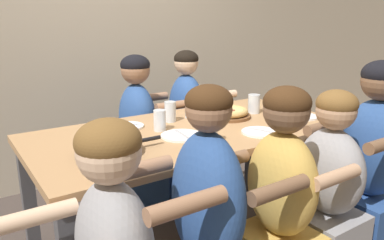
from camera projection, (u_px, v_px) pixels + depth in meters
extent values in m
cube|color=tan|center=(192.00, 132.00, 2.17)|extent=(1.82, 0.90, 0.04)
cube|color=#4C4C51|center=(335.00, 184.00, 2.41)|extent=(0.07, 0.07, 0.76)
cube|color=#4C4C51|center=(30.00, 206.00, 2.12)|extent=(0.07, 0.07, 0.76)
cube|color=#4C4C51|center=(252.00, 150.00, 3.04)|extent=(0.07, 0.07, 0.76)
cylinder|color=brown|center=(227.00, 116.00, 2.41)|extent=(0.30, 0.30, 0.02)
torus|color=tan|center=(227.00, 111.00, 2.40)|extent=(0.26, 0.26, 0.04)
cylinder|color=#E5C675|center=(227.00, 112.00, 2.40)|extent=(0.22, 0.22, 0.03)
cylinder|color=#9E4C38|center=(229.00, 110.00, 2.36)|extent=(0.02, 0.02, 0.01)
cylinder|color=#9E4C38|center=(225.00, 109.00, 2.39)|extent=(0.02, 0.02, 0.01)
cylinder|color=#9E4C38|center=(223.00, 108.00, 2.44)|extent=(0.02, 0.02, 0.01)
cylinder|color=#9E4C38|center=(228.00, 110.00, 2.37)|extent=(0.02, 0.02, 0.01)
cylinder|color=#9E4C38|center=(233.00, 110.00, 2.36)|extent=(0.02, 0.02, 0.01)
cylinder|color=black|center=(110.00, 149.00, 1.74)|extent=(0.28, 0.28, 0.05)
cylinder|color=black|center=(149.00, 139.00, 1.84)|extent=(0.13, 0.02, 0.02)
ellipsoid|color=#C17038|center=(110.00, 138.00, 1.72)|extent=(0.25, 0.25, 0.13)
cylinder|color=white|center=(127.00, 126.00, 2.18)|extent=(0.20, 0.20, 0.01)
cube|color=#B7B7BC|center=(127.00, 125.00, 2.18)|extent=(0.12, 0.08, 0.01)
cylinder|color=white|center=(302.00, 116.00, 2.40)|extent=(0.20, 0.20, 0.01)
cube|color=#B7B7BC|center=(302.00, 115.00, 2.40)|extent=(0.06, 0.14, 0.01)
cylinder|color=white|center=(260.00, 132.00, 2.07)|extent=(0.21, 0.21, 0.01)
cube|color=#B7B7BC|center=(260.00, 131.00, 2.07)|extent=(0.06, 0.14, 0.01)
cylinder|color=white|center=(182.00, 136.00, 2.01)|extent=(0.22, 0.22, 0.01)
cube|color=#B7B7BC|center=(182.00, 134.00, 2.00)|extent=(0.03, 0.16, 0.01)
cylinder|color=silver|center=(210.00, 99.00, 2.64)|extent=(0.07, 0.07, 0.12)
cylinder|color=black|center=(210.00, 103.00, 2.65)|extent=(0.06, 0.06, 0.07)
cylinder|color=silver|center=(160.00, 120.00, 2.10)|extent=(0.07, 0.07, 0.12)
cylinder|color=black|center=(160.00, 124.00, 2.11)|extent=(0.06, 0.06, 0.08)
cylinder|color=silver|center=(170.00, 112.00, 2.29)|extent=(0.07, 0.07, 0.13)
cylinder|color=silver|center=(254.00, 104.00, 2.50)|extent=(0.08, 0.08, 0.13)
cylinder|color=black|center=(254.00, 108.00, 2.51)|extent=(0.07, 0.07, 0.06)
cylinder|color=silver|center=(210.00, 129.00, 1.90)|extent=(0.08, 0.08, 0.14)
cylinder|color=black|center=(210.00, 134.00, 1.90)|extent=(0.07, 0.07, 0.09)
cylinder|color=silver|center=(190.00, 108.00, 2.38)|extent=(0.06, 0.06, 0.12)
cylinder|color=silver|center=(190.00, 113.00, 2.39)|extent=(0.05, 0.05, 0.06)
ellipsoid|color=#99999E|center=(330.00, 171.00, 1.86)|extent=(0.24, 0.36, 0.44)
sphere|color=tan|center=(336.00, 110.00, 1.77)|extent=(0.19, 0.19, 0.19)
ellipsoid|color=brown|center=(337.00, 104.00, 1.77)|extent=(0.20, 0.20, 0.13)
cylinder|color=tan|center=(336.00, 177.00, 1.59)|extent=(0.28, 0.06, 0.06)
cylinder|color=tan|center=(276.00, 154.00, 1.86)|extent=(0.28, 0.06, 0.06)
sphere|color=beige|center=(109.00, 152.00, 1.16)|extent=(0.20, 0.20, 0.20)
ellipsoid|color=brown|center=(108.00, 141.00, 1.15)|extent=(0.21, 0.21, 0.14)
cylinder|color=beige|center=(35.00, 217.00, 1.24)|extent=(0.28, 0.06, 0.06)
ellipsoid|color=#2D5193|center=(208.00, 201.00, 1.43)|extent=(0.24, 0.36, 0.56)
sphere|color=#9E7051|center=(209.00, 109.00, 1.34)|extent=(0.17, 0.17, 0.17)
ellipsoid|color=#422814|center=(209.00, 101.00, 1.33)|extent=(0.18, 0.18, 0.12)
cylinder|color=#9E7051|center=(187.00, 205.00, 1.15)|extent=(0.28, 0.06, 0.06)
cylinder|color=#9E7051|center=(138.00, 169.00, 1.43)|extent=(0.28, 0.06, 0.06)
cube|color=#2D5193|center=(187.00, 168.00, 3.06)|extent=(0.32, 0.34, 0.45)
ellipsoid|color=#2D5193|center=(186.00, 109.00, 2.93)|extent=(0.24, 0.36, 0.55)
sphere|color=beige|center=(186.00, 63.00, 2.84)|extent=(0.18, 0.18, 0.18)
ellipsoid|color=black|center=(186.00, 59.00, 2.83)|extent=(0.19, 0.19, 0.13)
cylinder|color=beige|center=(196.00, 89.00, 3.15)|extent=(0.28, 0.06, 0.06)
cylinder|color=beige|center=(221.00, 95.00, 2.88)|extent=(0.28, 0.06, 0.06)
ellipsoid|color=gold|center=(282.00, 184.00, 1.66)|extent=(0.24, 0.36, 0.48)
sphere|color=brown|center=(287.00, 110.00, 1.58)|extent=(0.20, 0.20, 0.20)
ellipsoid|color=#422814|center=(287.00, 102.00, 1.57)|extent=(0.20, 0.20, 0.14)
cylinder|color=brown|center=(279.00, 190.00, 1.39)|extent=(0.28, 0.06, 0.06)
cylinder|color=brown|center=(222.00, 162.00, 1.66)|extent=(0.28, 0.06, 0.06)
cube|color=#2D5193|center=(140.00, 180.00, 2.83)|extent=(0.32, 0.34, 0.45)
ellipsoid|color=#2D5193|center=(137.00, 119.00, 2.71)|extent=(0.24, 0.36, 0.51)
sphere|color=#9E7051|center=(135.00, 70.00, 2.62)|extent=(0.20, 0.20, 0.20)
ellipsoid|color=black|center=(135.00, 65.00, 2.61)|extent=(0.21, 0.21, 0.14)
cylinder|color=#9E7051|center=(151.00, 97.00, 2.93)|extent=(0.28, 0.06, 0.06)
cylinder|color=#9E7051|center=(174.00, 105.00, 2.65)|extent=(0.28, 0.06, 0.06)
cube|color=#2D5193|center=(362.00, 230.00, 2.17)|extent=(0.32, 0.34, 0.45)
ellipsoid|color=#2D5193|center=(373.00, 148.00, 2.04)|extent=(0.24, 0.36, 0.54)
sphere|color=brown|center=(382.00, 81.00, 1.94)|extent=(0.21, 0.21, 0.21)
ellipsoid|color=black|center=(383.00, 74.00, 1.93)|extent=(0.21, 0.21, 0.14)
cylinder|color=brown|center=(324.00, 127.00, 2.04)|extent=(0.28, 0.06, 0.06)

